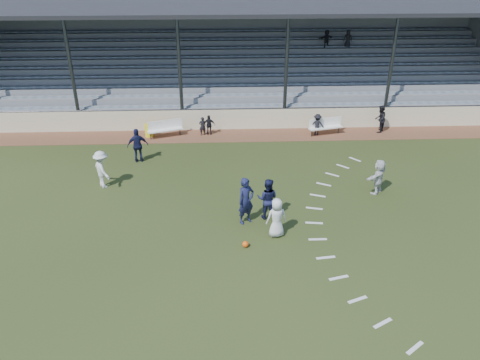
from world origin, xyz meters
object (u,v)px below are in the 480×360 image
Objects in this scene: bench_left at (165,127)px; trash_bin at (149,130)px; bench_right at (325,125)px; football at (245,244)px; official at (380,119)px; player_navy_lead at (246,201)px; player_white_lead at (277,218)px.

bench_left is 2.77× the size of trash_bin.
football is (-5.16, -10.84, -0.47)m from bench_right.
official reaches higher than trash_bin.
football is 0.12× the size of player_navy_lead.
trash_bin is (-0.95, 0.06, -0.20)m from bench_left.
trash_bin is 11.93m from player_white_lead.
trash_bin is at bearing 165.70° from bench_right.
official reaches higher than bench_right.
player_navy_lead is at bearing -53.41° from player_white_lead.
bench_right is 2.79× the size of trash_bin.
player_navy_lead is at bearing -84.75° from bench_left.
football is 1.55m from player_white_lead.
player_navy_lead is at bearing -132.81° from bench_right.
player_white_lead is 0.81× the size of player_navy_lead.
player_navy_lead reaches higher than bench_right.
official is at bearing 52.84° from football.
official is at bearing -136.17° from player_white_lead.
player_navy_lead is 1.23× the size of official.
bench_right is 1.28× the size of official.
player_navy_lead is (-5.06, -9.15, 0.39)m from bench_right.
trash_bin is (-10.11, 0.08, -0.20)m from bench_right.
player_navy_lead is (5.05, -9.22, 0.59)m from trash_bin.
player_white_lead is (1.21, 0.71, 0.68)m from football.
official reaches higher than football.
bench_left is at bearing -3.80° from trash_bin.
trash_bin is 10.53m from player_navy_lead.
player_navy_lead reaches higher than bench_left.
player_white_lead reaches higher than trash_bin.
player_navy_lead reaches higher than player_white_lead.
official is (13.32, 0.12, 0.43)m from trash_bin.
trash_bin is 0.37× the size of player_navy_lead.
bench_right is 1.04× the size of player_navy_lead.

